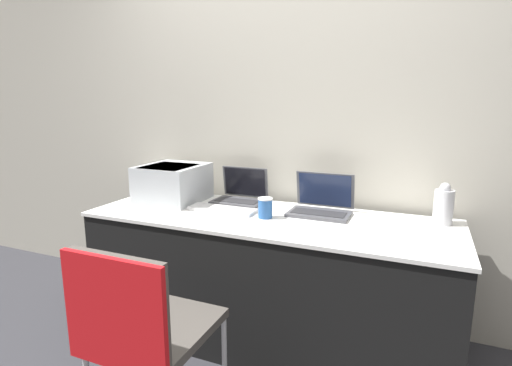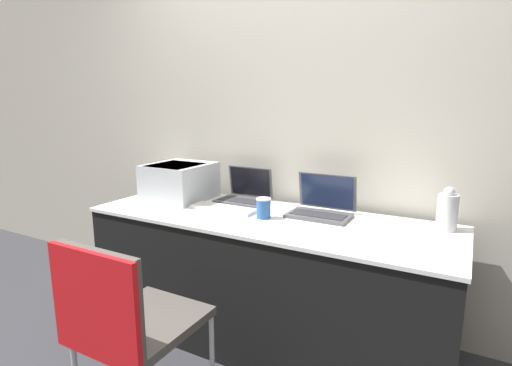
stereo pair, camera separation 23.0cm
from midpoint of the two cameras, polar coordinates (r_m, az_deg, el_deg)
name	(u,v)px [view 2 (the right image)]	position (r m, az deg, el deg)	size (l,w,h in m)	color
wall_back	(299,117)	(2.60, 8.67, 9.27)	(8.00, 0.05, 2.60)	#B7B2A3
table	(266,278)	(2.41, 4.21, -13.51)	(2.08, 0.72, 0.76)	black
printer	(179,180)	(2.68, -8.50, 0.41)	(0.38, 0.41, 0.24)	#B2B7BC
laptop_left	(245,194)	(2.59, 0.91, -1.62)	(0.32, 0.24, 0.22)	#4C4C51
laptop_right	(322,207)	(2.33, 12.19, -3.34)	(0.35, 0.26, 0.23)	#4C4C51
external_keyboard	(223,209)	(2.40, -1.97, -3.71)	(0.41, 0.13, 0.02)	silver
coffee_cup	(264,208)	(2.23, 4.13, -3.64)	(0.08, 0.08, 0.11)	#285699
mouse	(262,215)	(2.25, 3.78, -4.63)	(0.06, 0.04, 0.03)	#4C4C51
metal_pitcher	(447,211)	(2.28, 28.34, -3.54)	(0.10, 0.10, 0.22)	silver
chair	(122,316)	(1.75, -14.88, -17.97)	(0.45, 0.50, 0.87)	#4C4742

